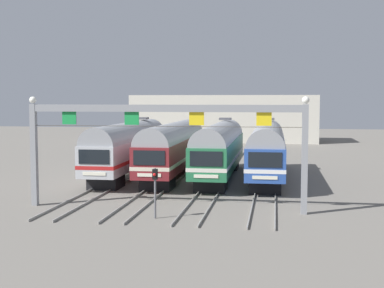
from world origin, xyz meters
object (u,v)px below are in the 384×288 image
yard_signal_mast (155,183)px  catenary_gantry (164,127)px  commuter_train_blue (267,148)px  commuter_train_stainless (128,146)px  commuter_train_green (220,147)px  commuter_train_maroon (173,147)px

yard_signal_mast → catenary_gantry: bearing=90.0°
commuter_train_blue → catenary_gantry: catenary_gantry is taller
commuter_train_stainless → commuter_train_green: (8.08, 0.00, 0.00)m
commuter_train_maroon → commuter_train_stainless: bearing=179.9°
commuter_train_stainless → commuter_train_blue: (12.12, 0.00, 0.00)m
commuter_train_stainless → catenary_gantry: size_ratio=1.04×
commuter_train_maroon → yard_signal_mast: bearing=-82.8°
commuter_train_blue → yard_signal_mast: size_ratio=6.24×
commuter_train_blue → catenary_gantry: size_ratio=1.04×
commuter_train_maroon → commuter_train_green: (4.04, 0.00, 0.00)m
commuter_train_maroon → commuter_train_green: size_ratio=1.00×
commuter_train_green → commuter_train_stainless: bearing=180.0°
commuter_train_blue → catenary_gantry: 14.99m
commuter_train_stainless → commuter_train_blue: 12.12m
commuter_train_green → yard_signal_mast: size_ratio=6.24×
commuter_train_blue → yard_signal_mast: commuter_train_blue is taller
commuter_train_stainless → yard_signal_mast: size_ratio=6.24×
catenary_gantry → yard_signal_mast: (0.00, -2.51, -3.08)m
commuter_train_green → commuter_train_blue: (4.04, 0.00, 0.00)m
commuter_train_green → catenary_gantry: 13.86m
catenary_gantry → yard_signal_mast: 3.97m
commuter_train_green → commuter_train_blue: 4.04m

